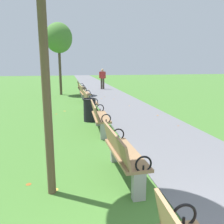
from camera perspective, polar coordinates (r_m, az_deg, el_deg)
paved_walkway at (r=19.46m, az=-2.97°, el=5.76°), size 2.63×44.00×0.02m
park_bench_2 at (r=4.28m, az=2.61°, el=-9.97°), size 0.52×1.61×0.90m
park_bench_3 at (r=7.10m, az=-3.17°, el=-1.09°), size 0.53×1.62×0.90m
park_bench_4 at (r=9.98m, az=-5.57°, el=2.65°), size 0.51×1.61×0.90m
park_bench_5 at (r=12.80m, az=-6.86°, el=4.65°), size 0.53×1.62×0.90m
park_bench_6 at (r=15.53m, az=-7.66°, el=5.89°), size 0.48×1.60×0.90m
tree_2 at (r=15.98m, az=-12.94°, el=17.18°), size 1.73×1.73×4.62m
pedestrian_walking at (r=18.92m, az=-2.35°, el=8.39°), size 0.52×0.28×1.62m
trash_bin at (r=8.46m, az=-5.49°, el=0.55°), size 0.48×0.48×0.84m
scattered_leaves at (r=10.84m, az=-5.48°, el=0.84°), size 4.49×18.91×0.02m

